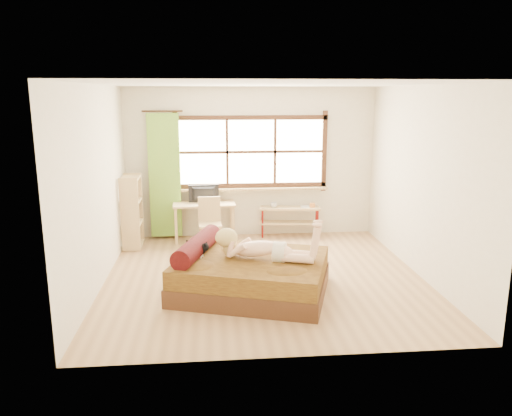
{
  "coord_description": "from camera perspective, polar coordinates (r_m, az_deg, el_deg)",
  "views": [
    {
      "loc": [
        -0.73,
        -6.73,
        2.57
      ],
      "look_at": [
        -0.1,
        0.2,
        0.98
      ],
      "focal_mm": 35.0,
      "sensor_mm": 36.0,
      "label": 1
    }
  ],
  "objects": [
    {
      "name": "ceiling",
      "position": [
        6.77,
        1.01,
        14.0
      ],
      "size": [
        4.5,
        4.5,
        0.0
      ],
      "primitive_type": "plane",
      "rotation": [
        3.14,
        0.0,
        0.0
      ],
      "color": "white",
      "rests_on": "wall_back"
    },
    {
      "name": "bookshelf",
      "position": [
        8.71,
        -13.99,
        -0.38
      ],
      "size": [
        0.31,
        0.54,
        1.23
      ],
      "rotation": [
        0.0,
        0.0,
        0.01
      ],
      "color": "tan",
      "rests_on": "floor"
    },
    {
      "name": "window",
      "position": [
        9.04,
        -0.55,
        6.17
      ],
      "size": [
        2.8,
        0.16,
        1.46
      ],
      "color": "#FFEDBF",
      "rests_on": "wall_back"
    },
    {
      "name": "curtain",
      "position": [
        9.01,
        -10.39,
        3.62
      ],
      "size": [
        0.55,
        0.1,
        2.2
      ],
      "primitive_type": "cube",
      "color": "#4F9428",
      "rests_on": "wall_back"
    },
    {
      "name": "wall_left",
      "position": [
        7.01,
        -17.66,
        2.26
      ],
      "size": [
        0.0,
        4.5,
        4.5
      ],
      "primitive_type": "plane",
      "rotation": [
        1.57,
        0.0,
        1.57
      ],
      "color": "silver",
      "rests_on": "floor"
    },
    {
      "name": "bed",
      "position": [
        6.63,
        -0.89,
        -7.51
      ],
      "size": [
        2.28,
        2.04,
        0.73
      ],
      "rotation": [
        0.0,
        0.0,
        -0.31
      ],
      "color": "#371D10",
      "rests_on": "floor"
    },
    {
      "name": "book",
      "position": [
        9.17,
        5.13,
        0.17
      ],
      "size": [
        0.17,
        0.23,
        0.02
      ],
      "primitive_type": "imported",
      "rotation": [
        0.0,
        0.0,
        -0.09
      ],
      "color": "gray",
      "rests_on": "pipe_shelf"
    },
    {
      "name": "wall_right",
      "position": [
        7.46,
        18.43,
        2.82
      ],
      "size": [
        0.0,
        4.5,
        4.5
      ],
      "primitive_type": "plane",
      "rotation": [
        1.57,
        0.0,
        -1.57
      ],
      "color": "silver",
      "rests_on": "floor"
    },
    {
      "name": "wall_back",
      "position": [
        9.09,
        -0.56,
        5.19
      ],
      "size": [
        4.5,
        0.0,
        4.5
      ],
      "primitive_type": "plane",
      "rotation": [
        1.57,
        0.0,
        0.0
      ],
      "color": "silver",
      "rests_on": "floor"
    },
    {
      "name": "chair",
      "position": [
        8.57,
        -5.31,
        -1.31
      ],
      "size": [
        0.4,
        0.4,
        0.85
      ],
      "rotation": [
        0.0,
        0.0,
        0.05
      ],
      "color": "tan",
      "rests_on": "floor"
    },
    {
      "name": "wall_front",
      "position": [
        4.7,
        3.93,
        -2.19
      ],
      "size": [
        4.5,
        0.0,
        4.5
      ],
      "primitive_type": "plane",
      "rotation": [
        -1.57,
        0.0,
        0.0
      ],
      "color": "silver",
      "rests_on": "floor"
    },
    {
      "name": "monitor",
      "position": [
        8.9,
        -5.99,
        1.6
      ],
      "size": [
        0.54,
        0.1,
        0.31
      ],
      "primitive_type": "imported",
      "rotation": [
        0.0,
        0.0,
        3.19
      ],
      "color": "black",
      "rests_on": "desk"
    },
    {
      "name": "woman",
      "position": [
        6.43,
        0.87,
        -3.43
      ],
      "size": [
        1.39,
        0.77,
        0.57
      ],
      "primitive_type": null,
      "rotation": [
        0.0,
        0.0,
        -0.31
      ],
      "color": "beige",
      "rests_on": "bed"
    },
    {
      "name": "cup",
      "position": [
        9.09,
        2.03,
        0.35
      ],
      "size": [
        0.13,
        0.13,
        0.1
      ],
      "primitive_type": "imported",
      "rotation": [
        0.0,
        0.0,
        -0.09
      ],
      "color": "gray",
      "rests_on": "pipe_shelf"
    },
    {
      "name": "desk",
      "position": [
        8.9,
        -5.95,
        -0.01
      ],
      "size": [
        1.11,
        0.55,
        0.68
      ],
      "rotation": [
        0.0,
        0.0,
        0.05
      ],
      "color": "tan",
      "rests_on": "floor"
    },
    {
      "name": "pipe_shelf",
      "position": [
        9.18,
        3.95,
        -0.79
      ],
      "size": [
        1.11,
        0.37,
        0.62
      ],
      "rotation": [
        0.0,
        0.0,
        -0.09
      ],
      "color": "tan",
      "rests_on": "floor"
    },
    {
      "name": "floor",
      "position": [
        7.24,
        0.93,
        -7.89
      ],
      "size": [
        4.5,
        4.5,
        0.0
      ],
      "primitive_type": "plane",
      "color": "#9E754C",
      "rests_on": "ground"
    },
    {
      "name": "kitten",
      "position": [
        6.59,
        -6.84,
        -4.67
      ],
      "size": [
        0.31,
        0.2,
        0.23
      ],
      "primitive_type": null,
      "rotation": [
        0.0,
        0.0,
        -0.31
      ],
      "color": "black",
      "rests_on": "bed"
    }
  ]
}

